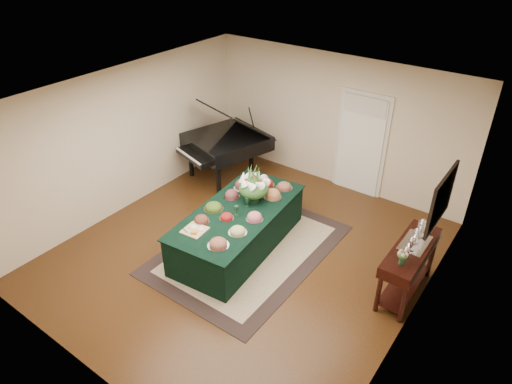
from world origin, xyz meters
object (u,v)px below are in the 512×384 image
Objects in this scene: buffet_table at (238,228)px; floral_centerpiece at (254,185)px; mahogany_sideboard at (410,258)px; grand_piano at (226,141)px.

floral_centerpiece reaches higher than buffet_table.
floral_centerpiece is 0.38× the size of mahogany_sideboard.
buffet_table is 1.91× the size of mahogany_sideboard.
floral_centerpiece is 0.27× the size of grand_piano.
mahogany_sideboard is at bearing -15.15° from grand_piano.
floral_centerpiece is at bearing -176.19° from mahogany_sideboard.
buffet_table is 0.79m from floral_centerpiece.
buffet_table is 5.08× the size of floral_centerpiece.
mahogany_sideboard is (2.69, 0.57, 0.30)m from buffet_table.
grand_piano is at bearing 133.64° from buffet_table.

